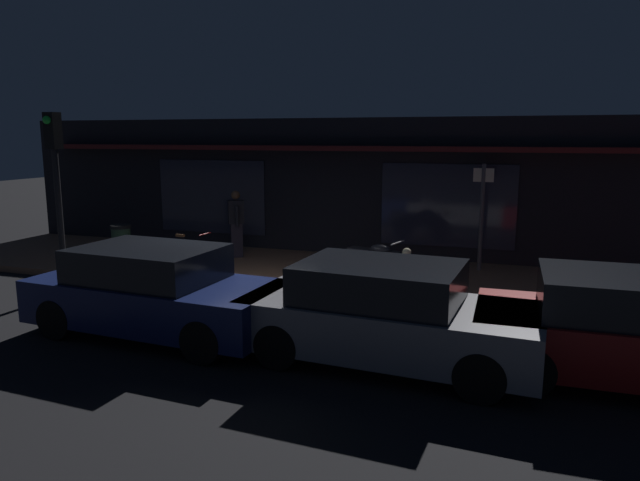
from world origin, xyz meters
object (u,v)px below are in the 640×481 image
Objects in this scene: person_photographer at (236,222)px; parked_car_near at (155,291)px; parked_car_across at (638,331)px; traffic_light_pole at (56,171)px; parked_car_far at (386,314)px; bicycle_parked at (190,257)px; motorcycle at (375,263)px; trash_bin at (122,244)px; sign_post at (482,211)px.

parked_car_near is (1.22, -5.23, -0.32)m from person_photographer.
parked_car_across is (8.18, -4.86, -0.32)m from person_photographer.
parked_car_near is at bearing -24.47° from traffic_light_pole.
person_photographer is 0.40× the size of parked_car_far.
bicycle_parked is at bearing -96.39° from person_photographer.
trash_bin is at bearing 178.43° from motorcycle.
parked_car_across is at bearing -6.01° from traffic_light_pole.
traffic_light_pole is (0.33, -2.23, 1.86)m from trash_bin.
sign_post is at bearing 113.43° from parked_car_across.
sign_post is at bearing 49.45° from motorcycle.
sign_post reaches higher than parked_car_across.
parked_car_near is (-2.76, -3.50, 0.06)m from motorcycle.
parked_car_across is (2.31, -5.33, -0.81)m from sign_post.
parked_car_near and parked_car_far have the same top height.
person_photographer is at bearing 63.09° from traffic_light_pole.
motorcycle is 0.47× the size of traffic_light_pole.
parked_car_across is at bearing 3.03° from parked_car_near.
parked_car_across reaches higher than bicycle_parked.
sign_post is at bearing 14.08° from trash_bin.
person_photographer reaches higher than parked_car_near.
traffic_light_pole is 0.86× the size of parked_car_far.
trash_bin is at bearing 98.33° from traffic_light_pole.
person_photographer is at bearing 83.61° from bicycle_parked.
parked_car_across is at bearing -66.57° from sign_post.
motorcycle is 0.40× the size of parked_car_far.
bicycle_parked is 0.39× the size of parked_car_far.
bicycle_parked is at bearing 112.95° from parked_car_near.
parked_car_far is at bearing -11.53° from traffic_light_pole.
person_photographer is 5.38m from parked_car_near.
bicycle_parked is 0.99× the size of person_photographer.
trash_bin is 0.22× the size of parked_car_near.
person_photographer is 1.80× the size of trash_bin.
trash_bin is at bearing 171.87° from bicycle_parked.
bicycle_parked is 0.46× the size of traffic_light_pole.
traffic_light_pole is 0.86× the size of parked_car_near.
parked_car_near is at bearing -46.55° from trash_bin.
traffic_light_pole is at bearing -116.91° from person_photographer.
motorcycle is at bearing -130.55° from sign_post.
trash_bin is 10.94m from parked_car_across.
bicycle_parked is (-4.18, -0.12, -0.14)m from motorcycle.
parked_car_near is (3.15, -1.43, -1.77)m from traffic_light_pole.
person_photographer is at bearing -175.36° from sign_post.
person_photographer is at bearing 156.49° from motorcycle.
traffic_light_pole is (-5.90, -2.06, 1.83)m from motorcycle.
parked_car_near is at bearing -176.97° from parked_car_across.
traffic_light_pole is (-1.72, -1.94, 1.97)m from bicycle_parked.
bicycle_parked is at bearing -8.13° from trash_bin.
sign_post is (6.07, 2.33, 1.00)m from bicycle_parked.
parked_car_near reaches higher than motorcycle.
sign_post is (5.86, 0.48, 0.48)m from person_photographer.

